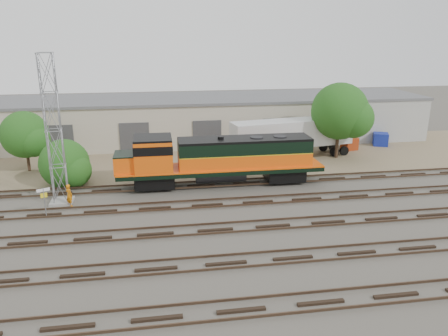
{
  "coord_description": "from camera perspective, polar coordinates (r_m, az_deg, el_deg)",
  "views": [
    {
      "loc": [
        -3.63,
        -29.56,
        12.86
      ],
      "look_at": [
        1.7,
        4.0,
        2.2
      ],
      "focal_mm": 35.0,
      "sensor_mm": 36.0,
      "label": 1
    }
  ],
  "objects": [
    {
      "name": "dirt_strip",
      "position": [
        46.52,
        -4.2,
        1.33
      ],
      "size": [
        80.0,
        16.0,
        0.02
      ],
      "primitive_type": "cube",
      "color": "#726047",
      "rests_on": "ground"
    },
    {
      "name": "semi_trailer",
      "position": [
        46.67,
        9.25,
        4.42
      ],
      "size": [
        13.43,
        4.83,
        4.05
      ],
      "rotation": [
        0.0,
        0.0,
        0.17
      ],
      "color": "silver",
      "rests_on": "ground"
    },
    {
      "name": "tracks",
      "position": [
        29.7,
        -1.13,
        -8.08
      ],
      "size": [
        80.0,
        20.4,
        0.28
      ],
      "color": "black",
      "rests_on": "ground"
    },
    {
      "name": "ground",
      "position": [
        32.44,
        -1.87,
        -5.95
      ],
      "size": [
        140.0,
        140.0,
        0.0
      ],
      "primitive_type": "plane",
      "color": "#47423A",
      "rests_on": "ground"
    },
    {
      "name": "warehouse",
      "position": [
        53.65,
        -4.96,
        6.38
      ],
      "size": [
        58.4,
        10.4,
        5.3
      ],
      "color": "#B8AF99",
      "rests_on": "ground"
    },
    {
      "name": "locomotive",
      "position": [
        37.4,
        -0.89,
        1.23
      ],
      "size": [
        17.72,
        3.11,
        4.26
      ],
      "color": "black",
      "rests_on": "tracks"
    },
    {
      "name": "dumpster_red",
      "position": [
        51.58,
        16.07,
        3.09
      ],
      "size": [
        1.76,
        1.68,
        1.4
      ],
      "primitive_type": "cube",
      "rotation": [
        0.0,
        0.0,
        0.21
      ],
      "color": "#983010",
      "rests_on": "ground"
    },
    {
      "name": "sign_post",
      "position": [
        33.83,
        -22.45,
        -3.5
      ],
      "size": [
        0.84,
        0.41,
        2.22
      ],
      "color": "gray",
      "rests_on": "ground"
    },
    {
      "name": "dumpster_blue",
      "position": [
        54.52,
        19.76,
        3.54
      ],
      "size": [
        2.04,
        1.98,
        1.5
      ],
      "primitive_type": "cube",
      "rotation": [
        0.0,
        0.0,
        -0.37
      ],
      "color": "#152697",
      "rests_on": "ground"
    },
    {
      "name": "tree_west",
      "position": [
        45.03,
        -24.36,
        3.81
      ],
      "size": [
        4.66,
        4.43,
        5.8
      ],
      "color": "#382619",
      "rests_on": "ground"
    },
    {
      "name": "tree_mid",
      "position": [
        40.14,
        -19.84,
        0.33
      ],
      "size": [
        4.5,
        4.29,
        4.29
      ],
      "color": "#382619",
      "rests_on": "ground"
    },
    {
      "name": "signal_tower",
      "position": [
        35.14,
        -21.32,
        4.23
      ],
      "size": [
        1.68,
        1.68,
        11.43
      ],
      "rotation": [
        0.0,
        0.0,
        0.12
      ],
      "color": "gray",
      "rests_on": "ground"
    },
    {
      "name": "worker",
      "position": [
        35.48,
        -19.57,
        -3.36
      ],
      "size": [
        0.76,
        0.75,
        1.77
      ],
      "primitive_type": "imported",
      "rotation": [
        0.0,
        0.0,
        2.36
      ],
      "color": "orange",
      "rests_on": "ground"
    },
    {
      "name": "tree_east",
      "position": [
        46.88,
        15.3,
        6.95
      ],
      "size": [
        6.16,
        5.87,
        7.93
      ],
      "color": "#382619",
      "rests_on": "ground"
    }
  ]
}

